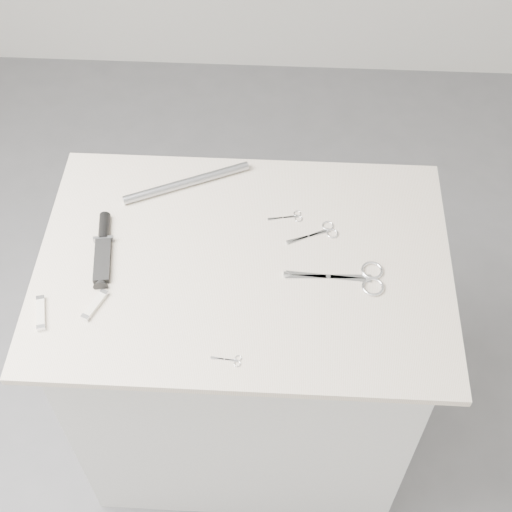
{
  "coord_description": "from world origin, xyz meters",
  "views": [
    {
      "loc": [
        0.08,
        -1.05,
        2.27
      ],
      "look_at": [
        0.03,
        0.02,
        0.92
      ],
      "focal_mm": 50.0,
      "sensor_mm": 36.0,
      "label": 1
    }
  ],
  "objects_px": {
    "tiny_scissors": "(230,360)",
    "metal_rail": "(187,183)",
    "embroidery_scissors_a": "(321,232)",
    "plinth": "(246,359)",
    "embroidery_scissors_b": "(290,217)",
    "pocket_knife_b": "(41,313)",
    "large_shears": "(357,278)",
    "pocket_knife_a": "(95,305)",
    "sheathed_knife": "(103,245)"
  },
  "relations": [
    {
      "from": "pocket_knife_a",
      "to": "pocket_knife_b",
      "type": "xyz_separation_m",
      "value": [
        -0.12,
        -0.03,
        0.0
      ]
    },
    {
      "from": "plinth",
      "to": "pocket_knife_b",
      "type": "relative_size",
      "value": 9.58
    },
    {
      "from": "embroidery_scissors_b",
      "to": "pocket_knife_b",
      "type": "xyz_separation_m",
      "value": [
        -0.56,
        -0.32,
        0.0
      ]
    },
    {
      "from": "plinth",
      "to": "embroidery_scissors_b",
      "type": "bearing_deg",
      "value": 53.25
    },
    {
      "from": "pocket_knife_a",
      "to": "metal_rail",
      "type": "height_order",
      "value": "metal_rail"
    },
    {
      "from": "embroidery_scissors_b",
      "to": "tiny_scissors",
      "type": "distance_m",
      "value": 0.44
    },
    {
      "from": "plinth",
      "to": "metal_rail",
      "type": "height_order",
      "value": "metal_rail"
    },
    {
      "from": "large_shears",
      "to": "tiny_scissors",
      "type": "distance_m",
      "value": 0.37
    },
    {
      "from": "pocket_knife_a",
      "to": "metal_rail",
      "type": "distance_m",
      "value": 0.43
    },
    {
      "from": "embroidery_scissors_b",
      "to": "metal_rail",
      "type": "relative_size",
      "value": 0.26
    },
    {
      "from": "pocket_knife_b",
      "to": "metal_rail",
      "type": "distance_m",
      "value": 0.51
    },
    {
      "from": "plinth",
      "to": "pocket_knife_a",
      "type": "bearing_deg",
      "value": -155.6
    },
    {
      "from": "embroidery_scissors_a",
      "to": "pocket_knife_a",
      "type": "distance_m",
      "value": 0.58
    },
    {
      "from": "pocket_knife_a",
      "to": "metal_rail",
      "type": "bearing_deg",
      "value": 0.19
    },
    {
      "from": "large_shears",
      "to": "embroidery_scissors_a",
      "type": "height_order",
      "value": "large_shears"
    },
    {
      "from": "pocket_knife_b",
      "to": "large_shears",
      "type": "bearing_deg",
      "value": -93.4
    },
    {
      "from": "plinth",
      "to": "embroidery_scissors_b",
      "type": "relative_size",
      "value": 10.16
    },
    {
      "from": "tiny_scissors",
      "to": "pocket_knife_a",
      "type": "xyz_separation_m",
      "value": [
        -0.32,
        0.13,
        0.0
      ]
    },
    {
      "from": "tiny_scissors",
      "to": "embroidery_scissors_b",
      "type": "bearing_deg",
      "value": 79.06
    },
    {
      "from": "metal_rail",
      "to": "plinth",
      "type": "bearing_deg",
      "value": -55.8
    },
    {
      "from": "sheathed_knife",
      "to": "metal_rail",
      "type": "xyz_separation_m",
      "value": [
        0.18,
        0.22,
        0.0
      ]
    },
    {
      "from": "plinth",
      "to": "tiny_scissors",
      "type": "xyz_separation_m",
      "value": [
        -0.01,
        -0.28,
        0.47
      ]
    },
    {
      "from": "plinth",
      "to": "tiny_scissors",
      "type": "distance_m",
      "value": 0.55
    },
    {
      "from": "sheathed_knife",
      "to": "metal_rail",
      "type": "relative_size",
      "value": 0.62
    },
    {
      "from": "embroidery_scissors_a",
      "to": "metal_rail",
      "type": "distance_m",
      "value": 0.38
    },
    {
      "from": "metal_rail",
      "to": "pocket_knife_b",
      "type": "bearing_deg",
      "value": -124.2
    },
    {
      "from": "large_shears",
      "to": "tiny_scissors",
      "type": "relative_size",
      "value": 3.45
    },
    {
      "from": "large_shears",
      "to": "embroidery_scissors_a",
      "type": "distance_m",
      "value": 0.16
    },
    {
      "from": "tiny_scissors",
      "to": "metal_rail",
      "type": "height_order",
      "value": "metal_rail"
    },
    {
      "from": "embroidery_scissors_a",
      "to": "tiny_scissors",
      "type": "distance_m",
      "value": 0.42
    },
    {
      "from": "embroidery_scissors_b",
      "to": "pocket_knife_a",
      "type": "xyz_separation_m",
      "value": [
        -0.44,
        -0.3,
        0.0
      ]
    },
    {
      "from": "large_shears",
      "to": "sheathed_knife",
      "type": "xyz_separation_m",
      "value": [
        -0.62,
        0.06,
        0.0
      ]
    },
    {
      "from": "pocket_knife_a",
      "to": "pocket_knife_b",
      "type": "relative_size",
      "value": 0.92
    },
    {
      "from": "large_shears",
      "to": "pocket_knife_b",
      "type": "distance_m",
      "value": 0.73
    },
    {
      "from": "sheathed_knife",
      "to": "plinth",
      "type": "bearing_deg",
      "value": -101.97
    },
    {
      "from": "pocket_knife_a",
      "to": "pocket_knife_b",
      "type": "distance_m",
      "value": 0.12
    },
    {
      "from": "embroidery_scissors_a",
      "to": "pocket_knife_b",
      "type": "distance_m",
      "value": 0.7
    },
    {
      "from": "sheathed_knife",
      "to": "pocket_knife_a",
      "type": "relative_size",
      "value": 2.46
    },
    {
      "from": "embroidery_scissors_a",
      "to": "large_shears",
      "type": "bearing_deg",
      "value": -83.11
    },
    {
      "from": "large_shears",
      "to": "embroidery_scissors_b",
      "type": "relative_size",
      "value": 2.63
    },
    {
      "from": "plinth",
      "to": "pocket_knife_b",
      "type": "height_order",
      "value": "pocket_knife_b"
    },
    {
      "from": "sheathed_knife",
      "to": "metal_rail",
      "type": "height_order",
      "value": "metal_rail"
    },
    {
      "from": "tiny_scissors",
      "to": "metal_rail",
      "type": "bearing_deg",
      "value": 111.41
    },
    {
      "from": "embroidery_scissors_b",
      "to": "pocket_knife_a",
      "type": "height_order",
      "value": "pocket_knife_a"
    },
    {
      "from": "tiny_scissors",
      "to": "pocket_knife_b",
      "type": "height_order",
      "value": "pocket_knife_b"
    },
    {
      "from": "plinth",
      "to": "large_shears",
      "type": "bearing_deg",
      "value": -8.45
    },
    {
      "from": "embroidery_scissors_a",
      "to": "embroidery_scissors_b",
      "type": "height_order",
      "value": "same"
    },
    {
      "from": "embroidery_scissors_b",
      "to": "metal_rail",
      "type": "distance_m",
      "value": 0.29
    },
    {
      "from": "tiny_scissors",
      "to": "sheathed_knife",
      "type": "bearing_deg",
      "value": 142.96
    },
    {
      "from": "embroidery_scissors_b",
      "to": "pocket_knife_b",
      "type": "height_order",
      "value": "pocket_knife_b"
    }
  ]
}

